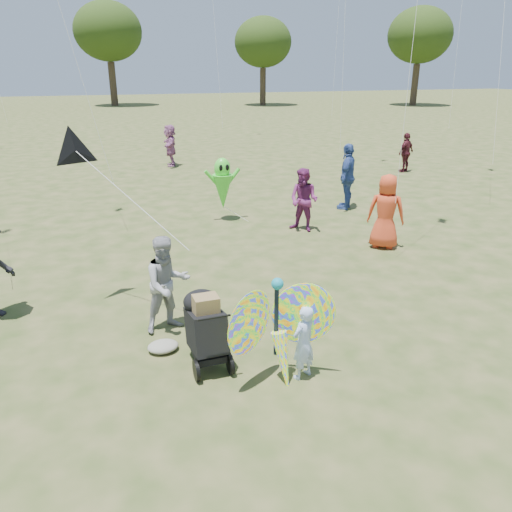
{
  "coord_description": "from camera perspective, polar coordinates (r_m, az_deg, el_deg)",
  "views": [
    {
      "loc": [
        -2.79,
        -5.74,
        4.01
      ],
      "look_at": [
        -0.2,
        1.5,
        1.1
      ],
      "focal_mm": 35.0,
      "sensor_mm": 36.0,
      "label": 1
    }
  ],
  "objects": [
    {
      "name": "butterfly_kite",
      "position": [
        6.67,
        2.65,
        -8.6
      ],
      "size": [
        1.74,
        0.75,
        1.7
      ],
      "color": "red",
      "rests_on": "ground"
    },
    {
      "name": "alien_kite",
      "position": [
        13.87,
        -3.83,
        8.01
      ],
      "size": [
        1.12,
        0.69,
        1.74
      ],
      "color": "#46DF34",
      "rests_on": "ground"
    },
    {
      "name": "delta_kite_rig",
      "position": [
        8.9,
        -19.89,
        11.19
      ],
      "size": [
        1.98,
        1.75,
        1.87
      ],
      "color": "black",
      "rests_on": "ground"
    },
    {
      "name": "tree_line",
      "position": [
        51.22,
        -13.57,
        23.38
      ],
      "size": [
        91.78,
        33.6,
        10.79
      ],
      "color": "#3A2D21",
      "rests_on": "ground"
    },
    {
      "name": "jogging_stroller",
      "position": [
        7.14,
        -5.84,
        -7.77
      ],
      "size": [
        0.53,
        1.06,
        1.09
      ],
      "rotation": [
        0.0,
        0.0,
        -0.0
      ],
      "color": "black",
      "rests_on": "ground"
    },
    {
      "name": "crowd_c",
      "position": [
        15.29,
        10.4,
        8.93
      ],
      "size": [
        1.13,
        1.16,
        1.95
      ],
      "primitive_type": "imported",
      "rotation": [
        0.0,
        0.0,
        3.96
      ],
      "color": "#354F93",
      "rests_on": "ground"
    },
    {
      "name": "crowd_e",
      "position": [
        12.97,
        5.49,
        6.37
      ],
      "size": [
        0.98,
        1.01,
        1.64
      ],
      "primitive_type": "imported",
      "rotation": [
        0.0,
        0.0,
        5.37
      ],
      "color": "#71255F",
      "rests_on": "ground"
    },
    {
      "name": "crowd_j",
      "position": [
        22.3,
        -9.77,
        12.35
      ],
      "size": [
        0.77,
        1.69,
        1.75
      ],
      "primitive_type": "imported",
      "rotation": [
        0.0,
        0.0,
        4.55
      ],
      "color": "#9E5A8C",
      "rests_on": "ground"
    },
    {
      "name": "adult_man",
      "position": [
        8.04,
        -10.1,
        -3.19
      ],
      "size": [
        0.88,
        0.75,
        1.59
      ],
      "primitive_type": "imported",
      "rotation": [
        0.0,
        0.0,
        0.22
      ],
      "color": "#98989D",
      "rests_on": "ground"
    },
    {
      "name": "crowd_h",
      "position": [
        21.57,
        16.76,
        11.27
      ],
      "size": [
        1.0,
        0.71,
        1.57
      ],
      "primitive_type": "imported",
      "rotation": [
        0.0,
        0.0,
        3.54
      ],
      "color": "#4D1922",
      "rests_on": "ground"
    },
    {
      "name": "ground",
      "position": [
        7.54,
        5.39,
        -11.51
      ],
      "size": [
        160.0,
        160.0,
        0.0
      ],
      "primitive_type": "plane",
      "color": "#51592B",
      "rests_on": "ground"
    },
    {
      "name": "child_girl",
      "position": [
        6.85,
        5.43,
        -9.81
      ],
      "size": [
        0.46,
        0.39,
        1.08
      ],
      "primitive_type": "imported",
      "rotation": [
        0.0,
        0.0,
        3.54
      ],
      "color": "#AFC5F8",
      "rests_on": "ground"
    },
    {
      "name": "grey_bag",
      "position": [
        7.77,
        -10.58,
        -10.12
      ],
      "size": [
        0.47,
        0.38,
        0.15
      ],
      "primitive_type": "ellipsoid",
      "color": "gray",
      "rests_on": "ground"
    },
    {
      "name": "crowd_a",
      "position": [
        12.02,
        14.63,
        4.93
      ],
      "size": [
        1.02,
        0.96,
        1.75
      ],
      "primitive_type": "imported",
      "rotation": [
        0.0,
        0.0,
        2.5
      ],
      "color": "#D34221",
      "rests_on": "ground"
    }
  ]
}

